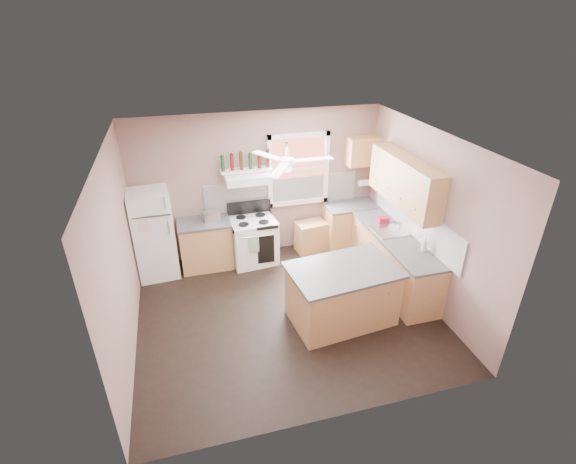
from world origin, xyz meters
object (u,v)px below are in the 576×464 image
object	(u,v)px
toaster	(211,216)
cart	(311,237)
refrigerator	(154,234)
island	(342,295)
stove	(253,241)

from	to	relation	value
toaster	cart	world-z (taller)	toaster
refrigerator	island	world-z (taller)	refrigerator
stove	cart	distance (m)	1.17
cart	island	xyz separation A→B (m)	(-0.20, -2.09, 0.15)
toaster	refrigerator	bearing A→B (deg)	170.43
refrigerator	island	distance (m)	3.37
toaster	cart	distance (m)	2.00
cart	toaster	bearing A→B (deg)	172.78
refrigerator	toaster	xyz separation A→B (m)	(1.00, 0.03, 0.20)
refrigerator	island	xyz separation A→B (m)	(2.67, -2.03, -0.36)
island	refrigerator	bearing A→B (deg)	136.46
toaster	stove	xyz separation A→B (m)	(0.71, -0.07, -0.56)
stove	cart	size ratio (longest dim) A/B	1.53
refrigerator	toaster	size ratio (longest dim) A/B	5.64
stove	island	distance (m)	2.20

